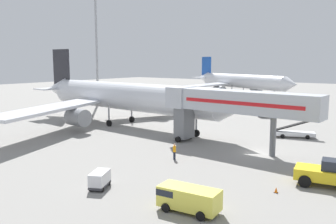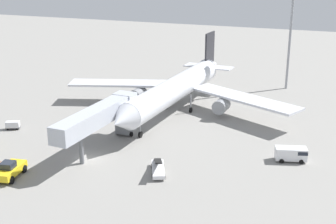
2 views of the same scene
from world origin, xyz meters
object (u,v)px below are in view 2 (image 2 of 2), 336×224
(jet_bridge, at_px, (101,116))
(apron_light_mast, at_px, (293,2))
(belt_loader_truck, at_px, (158,168))
(ground_crew_worker_foreground, at_px, (67,132))
(safety_cone_alpha, at_px, (1,162))
(service_van_mid_right, at_px, (292,153))
(pushback_tug, at_px, (9,170))
(airplane_at_gate, at_px, (177,88))
(baggage_cart_outer_right, at_px, (13,125))

(jet_bridge, bearing_deg, apron_light_mast, 64.96)
(belt_loader_truck, relative_size, apron_light_mast, 0.20)
(ground_crew_worker_foreground, distance_m, apron_light_mast, 58.98)
(belt_loader_truck, bearing_deg, safety_cone_alpha, -166.36)
(service_van_mid_right, relative_size, ground_crew_worker_foreground, 2.76)
(belt_loader_truck, distance_m, safety_cone_alpha, 24.13)
(pushback_tug, relative_size, apron_light_mast, 0.20)
(airplane_at_gate, xyz_separation_m, pushback_tug, (-12.03, -36.48, -3.80))
(airplane_at_gate, height_order, belt_loader_truck, airplane_at_gate)
(apron_light_mast, bearing_deg, ground_crew_worker_foreground, -123.95)
(safety_cone_alpha, bearing_deg, jet_bridge, 41.88)
(safety_cone_alpha, bearing_deg, service_van_mid_right, 22.53)
(belt_loader_truck, bearing_deg, apron_light_mast, 78.35)
(belt_loader_truck, relative_size, baggage_cart_outer_right, 2.22)
(pushback_tug, bearing_deg, jet_bridge, 61.64)
(pushback_tug, height_order, safety_cone_alpha, pushback_tug)
(belt_loader_truck, relative_size, ground_crew_worker_foreground, 3.22)
(airplane_at_gate, distance_m, belt_loader_truck, 28.78)
(jet_bridge, relative_size, service_van_mid_right, 4.06)
(pushback_tug, distance_m, apron_light_mast, 71.91)
(apron_light_mast, bearing_deg, safety_cone_alpha, -120.21)
(belt_loader_truck, height_order, baggage_cart_outer_right, belt_loader_truck)
(ground_crew_worker_foreground, bearing_deg, safety_cone_alpha, -104.43)
(belt_loader_truck, bearing_deg, airplane_at_gate, 104.43)
(baggage_cart_outer_right, relative_size, safety_cone_alpha, 5.41)
(airplane_at_gate, relative_size, pushback_tug, 8.29)
(jet_bridge, relative_size, baggage_cart_outer_right, 7.73)
(airplane_at_gate, bearing_deg, ground_crew_worker_foreground, -122.65)
(baggage_cart_outer_right, xyz_separation_m, apron_light_mast, (42.55, 46.29, 19.36))
(service_van_mid_right, distance_m, safety_cone_alpha, 44.32)
(airplane_at_gate, distance_m, jet_bridge, 23.21)
(airplane_at_gate, relative_size, belt_loader_truck, 8.41)
(baggage_cart_outer_right, xyz_separation_m, ground_crew_worker_foreground, (11.40, 0.03, 0.16))
(jet_bridge, distance_m, apron_light_mast, 55.65)
(jet_bridge, distance_m, service_van_mid_right, 30.23)
(airplane_at_gate, distance_m, baggage_cart_outer_right, 32.04)
(jet_bridge, relative_size, apron_light_mast, 0.70)
(pushback_tug, distance_m, service_van_mid_right, 41.82)
(pushback_tug, xyz_separation_m, baggage_cart_outer_right, (-12.39, 16.15, -0.33))
(baggage_cart_outer_right, bearing_deg, safety_cone_alpha, -58.03)
(airplane_at_gate, bearing_deg, baggage_cart_outer_right, -140.21)
(airplane_at_gate, xyz_separation_m, apron_light_mast, (18.14, 25.96, 15.23))
(airplane_at_gate, xyz_separation_m, service_van_mid_right, (24.58, -16.28, -3.72))
(pushback_tug, distance_m, safety_cone_alpha, 5.46)
(jet_bridge, xyz_separation_m, service_van_mid_right, (29.19, 6.46, -4.48))
(service_van_mid_right, bearing_deg, jet_bridge, -167.53)
(belt_loader_truck, bearing_deg, jet_bridge, 157.54)
(service_van_mid_right, xyz_separation_m, safety_cone_alpha, (-40.93, -16.98, -0.99))
(airplane_at_gate, height_order, pushback_tug, airplane_at_gate)
(belt_loader_truck, relative_size, service_van_mid_right, 1.17)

